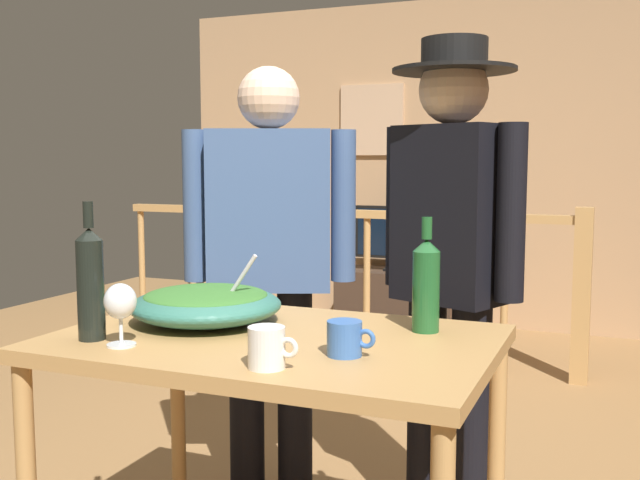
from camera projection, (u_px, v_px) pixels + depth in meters
back_wall at (509, 164)px, 5.56m from camera, size 5.33×0.10×2.51m
framed_picture at (372, 120)px, 5.87m from camera, size 0.52×0.03×0.56m
stair_railing at (400, 266)px, 4.60m from camera, size 3.12×0.10×1.02m
tv_console at (398, 299)px, 5.64m from camera, size 0.90×0.40×0.44m
flat_screen_tv at (397, 234)px, 5.55m from camera, size 0.66×0.12×0.50m
serving_table at (274, 369)px, 1.99m from camera, size 1.17×0.78×0.81m
salad_bowl at (206, 303)px, 2.13m from camera, size 0.44×0.44×0.22m
wine_glass at (120, 304)px, 1.86m from camera, size 0.08×0.08×0.16m
wine_bottle_green at (426, 284)px, 2.02m from camera, size 0.08×0.08×0.32m
wine_bottle_dark at (90, 282)px, 1.92m from camera, size 0.07×0.07×0.37m
mug_blue at (345, 338)px, 1.77m from camera, size 0.12×0.09×0.09m
mug_white at (267, 348)px, 1.67m from camera, size 0.12×0.09×0.10m
person_standing_left at (270, 248)px, 2.68m from camera, size 0.58×0.37×1.62m
person_standing_right at (451, 249)px, 2.43m from camera, size 0.50×0.40×1.67m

